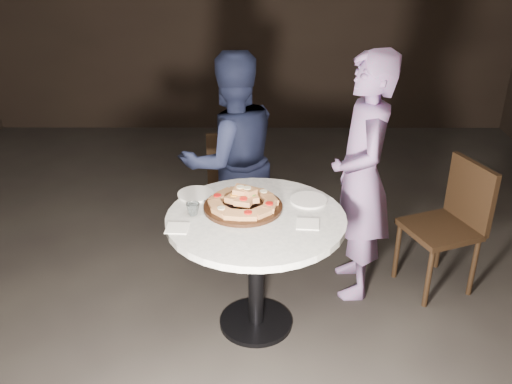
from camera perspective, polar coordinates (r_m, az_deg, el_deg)
floor at (r=3.82m, az=-1.10°, el=-11.81°), size 7.00×7.00×0.00m
table at (r=3.35m, az=-0.00°, el=-4.60°), size 1.18×1.18×0.78m
serving_board at (r=3.36m, az=-1.30°, el=-1.49°), size 0.56×0.56×0.02m
focaccia_pile at (r=3.34m, az=-1.30°, el=-0.81°), size 0.42×0.41×0.11m
plate_left at (r=3.53m, az=-6.06°, el=-0.21°), size 0.25×0.25×0.01m
plate_right at (r=3.46m, az=5.27°, el=-0.81°), size 0.28×0.28×0.01m
water_glass at (r=3.30m, az=-6.31°, el=-1.71°), size 0.09×0.09×0.07m
napkin_near at (r=3.18m, az=-7.89°, el=-3.60°), size 0.13×0.13×0.01m
napkin_far at (r=3.21m, az=5.19°, el=-3.20°), size 0.14×0.14×0.01m
chair_far at (r=4.54m, az=-2.21°, el=2.04°), size 0.40×0.42×0.85m
chair_right at (r=4.02m, az=19.04°, el=-2.46°), size 0.56×0.55×0.90m
diner_navy at (r=4.03m, az=-2.49°, el=3.21°), size 0.93×0.84×1.55m
diner_teal at (r=3.70m, az=10.51°, el=1.33°), size 0.40×0.60×1.65m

